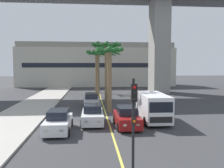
{
  "coord_description": "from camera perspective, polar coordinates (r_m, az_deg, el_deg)",
  "views": [
    {
      "loc": [
        -1.48,
        -2.43,
        4.73
      ],
      "look_at": [
        0.0,
        14.0,
        3.48
      ],
      "focal_mm": 38.44,
      "sensor_mm": 36.0,
      "label": 1
    }
  ],
  "objects": [
    {
      "name": "car_queue_fourth",
      "position": [
        17.84,
        -12.65,
        -8.76
      ],
      "size": [
        1.86,
        4.11,
        1.56
      ],
      "color": "white",
      "rests_on": "ground"
    },
    {
      "name": "car_queue_front",
      "position": [
        27.89,
        -4.91,
        -3.94
      ],
      "size": [
        1.85,
        4.11,
        1.56
      ],
      "color": "#B7BABF",
      "rests_on": "ground"
    },
    {
      "name": "palm_tree_near_median",
      "position": [
        35.87,
        -3.28,
        6.25
      ],
      "size": [
        3.62,
        3.64,
        7.07
      ],
      "color": "brown",
      "rests_on": "ground"
    },
    {
      "name": "car_queue_second",
      "position": [
        18.86,
        3.52,
        -7.95
      ],
      "size": [
        1.88,
        4.12,
        1.56
      ],
      "color": "maroon",
      "rests_on": "ground"
    },
    {
      "name": "palm_tree_far_median",
      "position": [
        24.23,
        -0.62,
        5.51
      ],
      "size": [
        2.9,
        2.92,
        6.71
      ],
      "color": "brown",
      "rests_on": "ground"
    },
    {
      "name": "pier_building_backdrop",
      "position": [
        57.37,
        -3.67,
        4.57
      ],
      "size": [
        36.12,
        8.04,
        10.05
      ],
      "color": "beige",
      "rests_on": "ground"
    },
    {
      "name": "palm_tree_farthest_median",
      "position": [
        29.33,
        -1.32,
        7.24
      ],
      "size": [
        3.7,
        3.7,
        7.65
      ],
      "color": "brown",
      "rests_on": "ground"
    },
    {
      "name": "sidewalk_left",
      "position": [
        20.1,
        -24.26,
        -9.44
      ],
      "size": [
        4.8,
        80.0,
        0.15
      ],
      "primitive_type": "cube",
      "color": "#ADA89E",
      "rests_on": "ground"
    },
    {
      "name": "lane_stripe_center",
      "position": [
        26.89,
        -1.92,
        -5.78
      ],
      "size": [
        0.14,
        56.0,
        0.01
      ],
      "primitive_type": "cube",
      "color": "#DBCC4C",
      "rests_on": "ground"
    },
    {
      "name": "palm_tree_mid_median",
      "position": [
        42.59,
        -3.73,
        5.79
      ],
      "size": [
        3.62,
        3.67,
        7.49
      ],
      "color": "brown",
      "rests_on": "ground"
    },
    {
      "name": "traffic_light_median_near",
      "position": [
        10.33,
        5.16,
        -6.95
      ],
      "size": [
        0.24,
        0.37,
        4.2
      ],
      "color": "black",
      "rests_on": "ground"
    },
    {
      "name": "delivery_van",
      "position": [
        20.69,
        9.71,
        -5.31
      ],
      "size": [
        2.25,
        5.29,
        2.36
      ],
      "color": "white",
      "rests_on": "ground"
    },
    {
      "name": "car_queue_third",
      "position": [
        19.87,
        -4.65,
        -7.32
      ],
      "size": [
        1.86,
        4.12,
        1.56
      ],
      "color": "white",
      "rests_on": "ground"
    }
  ]
}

